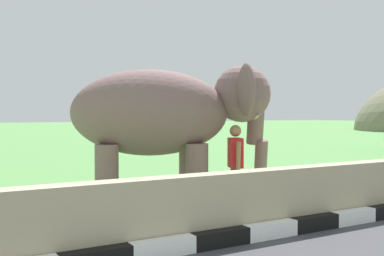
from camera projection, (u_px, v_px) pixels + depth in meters
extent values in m
cube|color=white|center=(163.00, 248.00, 5.95)|extent=(0.90, 0.20, 0.24)
cube|color=black|center=(220.00, 239.00, 6.40)|extent=(0.90, 0.20, 0.24)
cube|color=white|center=(270.00, 231.00, 6.85)|extent=(0.90, 0.20, 0.24)
cube|color=black|center=(314.00, 223.00, 7.30)|extent=(0.90, 0.20, 0.24)
cube|color=white|center=(353.00, 217.00, 7.75)|extent=(0.90, 0.20, 0.24)
cube|color=tan|center=(215.00, 207.00, 6.70)|extent=(28.00, 0.36, 1.00)
cylinder|color=#7B5D5C|center=(189.00, 172.00, 9.65)|extent=(0.44, 0.44, 1.30)
cylinder|color=#7B5D5C|center=(197.00, 178.00, 8.76)|extent=(0.44, 0.44, 1.30)
cylinder|color=#7B5D5C|center=(108.00, 173.00, 9.37)|extent=(0.44, 0.44, 1.30)
cylinder|color=#7B5D5C|center=(107.00, 180.00, 8.48)|extent=(0.44, 0.44, 1.30)
ellipsoid|color=#7B5D5C|center=(151.00, 113.00, 9.03)|extent=(3.46, 2.58, 1.70)
sphere|color=#7B5D5C|center=(242.00, 94.00, 9.33)|extent=(1.16, 1.16, 1.16)
ellipsoid|color=#D84C8C|center=(256.00, 87.00, 9.37)|extent=(0.56, 0.73, 0.44)
ellipsoid|color=#7B5D5C|center=(226.00, 93.00, 10.07)|extent=(0.54, 0.93, 1.00)
ellipsoid|color=#7B5D5C|center=(246.00, 89.00, 8.53)|extent=(0.54, 0.93, 1.00)
cylinder|color=#7B5D5C|center=(256.00, 121.00, 9.39)|extent=(0.49, 0.58, 0.99)
cylinder|color=#7B5D5C|center=(261.00, 160.00, 9.43)|extent=(0.37, 0.43, 0.83)
cone|color=beige|center=(249.00, 116.00, 9.65)|extent=(0.33, 0.58, 0.22)
cone|color=beige|center=(257.00, 116.00, 9.10)|extent=(0.33, 0.58, 0.22)
cylinder|color=navy|center=(234.00, 187.00, 9.09)|extent=(0.15, 0.15, 0.82)
cylinder|color=navy|center=(236.00, 189.00, 8.89)|extent=(0.15, 0.15, 0.82)
cube|color=red|center=(235.00, 153.00, 8.97)|extent=(0.38, 0.46, 0.58)
cylinder|color=#9E7251|center=(233.00, 153.00, 9.23)|extent=(0.12, 0.13, 0.52)
cylinder|color=#9E7251|center=(238.00, 155.00, 8.71)|extent=(0.15, 0.18, 0.53)
sphere|color=#9E7251|center=(235.00, 131.00, 8.95)|extent=(0.23, 0.23, 0.23)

